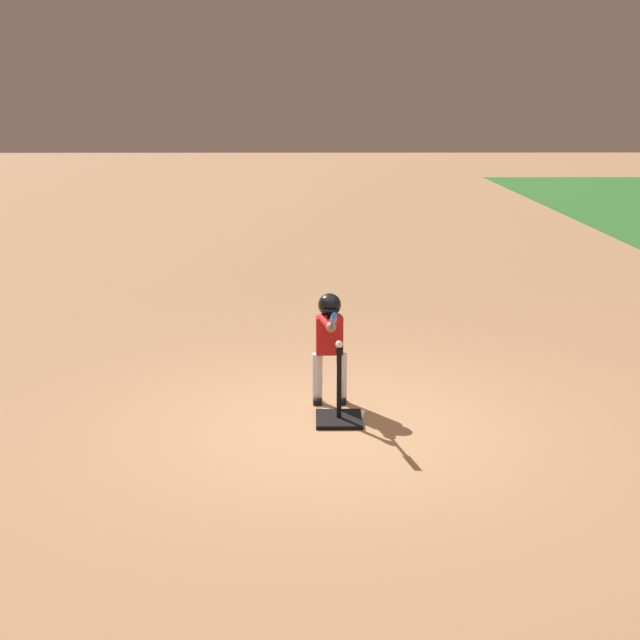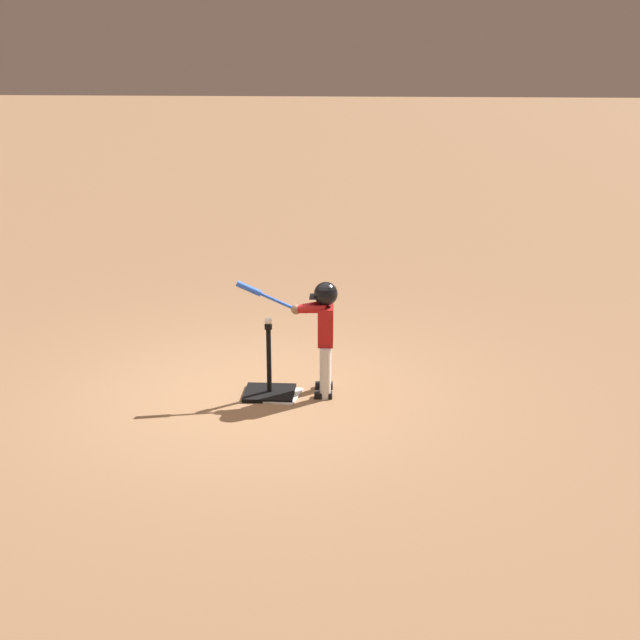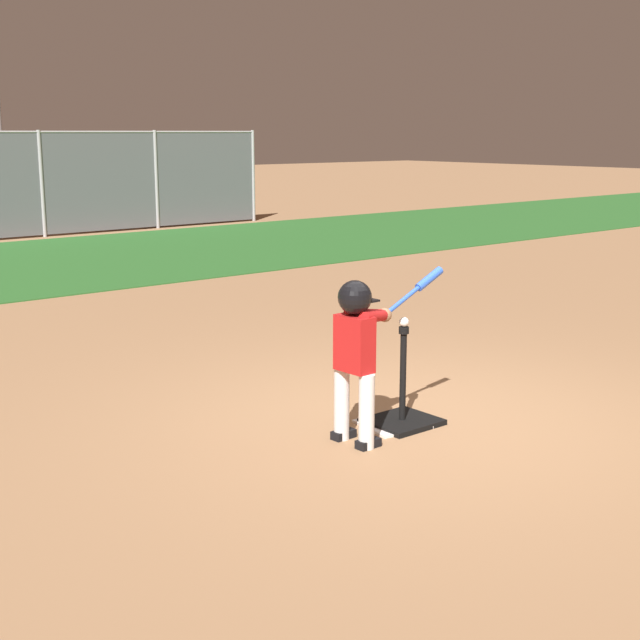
# 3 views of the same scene
# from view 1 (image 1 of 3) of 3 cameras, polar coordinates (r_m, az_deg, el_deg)

# --- Properties ---
(ground_plane) EXTENTS (90.00, 90.00, 0.00)m
(ground_plane) POSITION_cam_1_polar(r_m,az_deg,el_deg) (8.71, 1.11, -6.93)
(ground_plane) COLOR #99704C
(home_plate) EXTENTS (0.51, 0.51, 0.02)m
(home_plate) POSITION_cam_1_polar(r_m,az_deg,el_deg) (8.96, 1.36, -6.25)
(home_plate) COLOR white
(home_plate) RESTS_ON ground_plane
(batting_tee) EXTENTS (0.51, 0.46, 0.75)m
(batting_tee) POSITION_cam_1_polar(r_m,az_deg,el_deg) (8.86, 1.22, -5.95)
(batting_tee) COLOR black
(batting_tee) RESTS_ON ground_plane
(batter_child) EXTENTS (1.01, 0.37, 1.18)m
(batter_child) POSITION_cam_1_polar(r_m,az_deg,el_deg) (9.16, 0.62, -0.94)
(batter_child) COLOR silver
(batter_child) RESTS_ON ground_plane
(baseball) EXTENTS (0.07, 0.07, 0.07)m
(baseball) POSITION_cam_1_polar(r_m,az_deg,el_deg) (8.64, 1.24, -1.56)
(baseball) COLOR white
(baseball) RESTS_ON batting_tee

